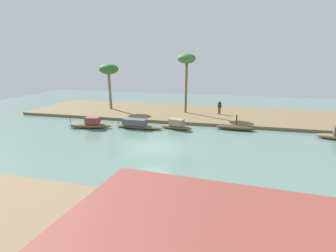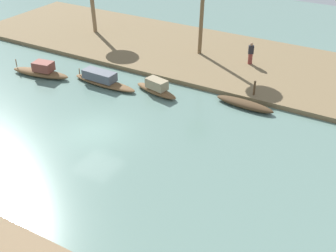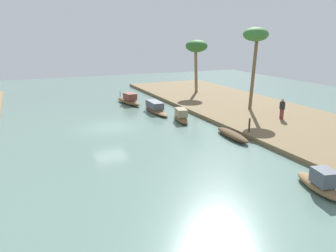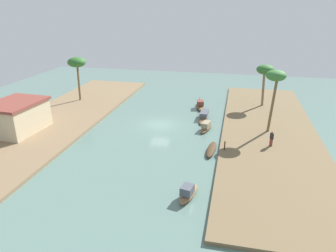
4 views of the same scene
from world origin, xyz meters
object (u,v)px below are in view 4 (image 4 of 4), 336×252
(sampan_midstream, at_px, (211,149))
(palm_tree_right_tall, at_px, (77,63))
(palm_tree_left_near, at_px, (276,78))
(mooring_post, at_px, (225,146))
(sampan_foreground, at_px, (206,127))
(sampan_near_left_bank, at_px, (188,193))
(person_on_near_bank, at_px, (271,139))
(sampan_downstream_large, at_px, (204,116))
(sampan_with_red_awning, at_px, (200,105))
(riverside_building, at_px, (17,116))
(palm_tree_left_far, at_px, (265,71))

(sampan_midstream, bearing_deg, palm_tree_right_tall, 62.40)
(palm_tree_left_near, bearing_deg, mooring_post, 142.46)
(mooring_post, bearing_deg, sampan_foreground, 22.98)
(sampan_near_left_bank, bearing_deg, mooring_post, -3.00)
(person_on_near_bank, xyz_separation_m, palm_tree_left_near, (4.36, -0.16, 5.79))
(palm_tree_right_tall, bearing_deg, person_on_near_bank, -112.16)
(sampan_downstream_large, xyz_separation_m, palm_tree_left_near, (-3.62, -8.36, 6.49))
(sampan_with_red_awning, relative_size, person_on_near_bank, 2.82)
(sampan_midstream, relative_size, sampan_near_left_bank, 1.21)
(sampan_with_red_awning, xyz_separation_m, sampan_near_left_bank, (-23.94, -2.00, 0.03))
(sampan_with_red_awning, height_order, riverside_building, riverside_building)
(sampan_midstream, height_order, palm_tree_left_near, palm_tree_left_near)
(sampan_foreground, distance_m, sampan_with_red_awning, 9.10)
(mooring_post, bearing_deg, palm_tree_right_tall, 59.76)
(sampan_with_red_awning, bearing_deg, palm_tree_left_near, -141.23)
(palm_tree_right_tall, bearing_deg, palm_tree_left_far, -83.30)
(mooring_post, distance_m, palm_tree_left_near, 10.24)
(riverside_building, bearing_deg, mooring_post, -86.67)
(sampan_downstream_large, distance_m, palm_tree_right_tall, 21.56)
(person_on_near_bank, height_order, mooring_post, person_on_near_bank)
(mooring_post, distance_m, palm_tree_right_tall, 28.02)
(sampan_midstream, bearing_deg, sampan_near_left_bank, 177.17)
(palm_tree_right_tall, bearing_deg, riverside_building, 175.55)
(palm_tree_left_near, xyz_separation_m, palm_tree_left_far, (10.64, 0.34, -1.25))
(sampan_foreground, distance_m, sampan_downstream_large, 4.15)
(person_on_near_bank, bearing_deg, sampan_midstream, 79.36)
(sampan_with_red_awning, distance_m, palm_tree_left_far, 10.75)
(palm_tree_left_near, bearing_deg, riverside_building, 102.27)
(riverside_building, bearing_deg, palm_tree_left_near, -74.28)
(palm_tree_left_near, relative_size, palm_tree_right_tall, 1.10)
(sampan_with_red_awning, xyz_separation_m, sampan_midstream, (-14.90, -3.08, -0.17))
(sampan_foreground, distance_m, person_on_near_bank, 8.45)
(sampan_midstream, bearing_deg, riverside_building, 94.07)
(person_on_near_bank, bearing_deg, sampan_downstream_large, 16.64)
(sampan_downstream_large, xyz_separation_m, person_on_near_bank, (-7.99, -8.20, 0.69))
(mooring_post, relative_size, palm_tree_left_near, 0.13)
(sampan_midstream, xyz_separation_m, palm_tree_right_tall, (13.75, 22.38, 6.01))
(palm_tree_left_near, bearing_deg, palm_tree_right_tall, 75.77)
(sampan_midstream, relative_size, palm_tree_right_tall, 0.60)
(sampan_midstream, bearing_deg, sampan_with_red_awning, 15.62)
(sampan_foreground, bearing_deg, palm_tree_left_far, -21.09)
(sampan_downstream_large, bearing_deg, sampan_midstream, -167.79)
(sampan_foreground, bearing_deg, person_on_near_bank, -105.50)
(sampan_midstream, height_order, palm_tree_left_far, palm_tree_left_far)
(sampan_with_red_awning, height_order, mooring_post, mooring_post)
(sampan_foreground, xyz_separation_m, riverside_building, (-6.04, 22.24, 1.77))
(sampan_midstream, relative_size, mooring_post, 4.06)
(sampan_foreground, distance_m, palm_tree_left_near, 10.00)
(sampan_downstream_large, relative_size, palm_tree_left_near, 0.71)
(person_on_near_bank, bearing_deg, riverside_building, 64.99)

